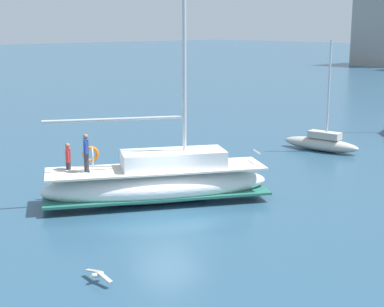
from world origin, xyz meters
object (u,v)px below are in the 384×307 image
seagull (98,274)px  mooring_buoy (60,181)px  moored_cutter_left (321,142)px  main_sailboat (159,181)px

seagull → mooring_buoy: 10.98m
moored_cutter_left → seagull: size_ratio=5.26×
seagull → mooring_buoy: bearing=156.0°
seagull → mooring_buoy: mooring_buoy is taller
moored_cutter_left → mooring_buoy: moored_cutter_left is taller
main_sailboat → moored_cutter_left: size_ratio=1.77×
main_sailboat → mooring_buoy: bearing=-160.1°
moored_cutter_left → seagull: 20.92m
mooring_buoy → moored_cutter_left: bearing=77.0°
moored_cutter_left → mooring_buoy: bearing=-103.0°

